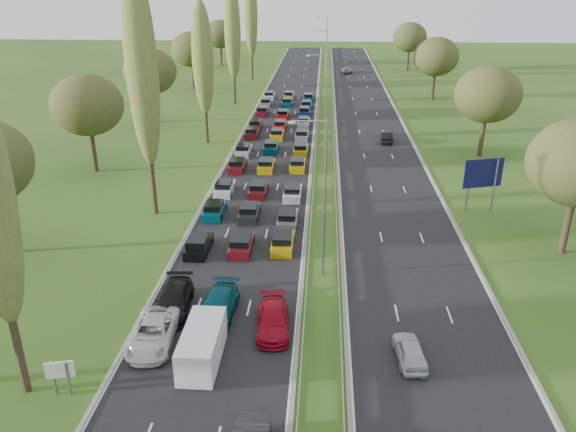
# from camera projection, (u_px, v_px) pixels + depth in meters

# --- Properties ---
(ground) EXTENTS (260.00, 260.00, 0.00)m
(ground) POSITION_uv_depth(u_px,v_px,m) (325.00, 142.00, 76.50)
(ground) COLOR #2C4E18
(ground) RESTS_ON ground
(near_carriageway) EXTENTS (10.50, 215.00, 0.04)m
(near_carriageway) POSITION_uv_depth(u_px,v_px,m) (277.00, 137.00, 79.19)
(near_carriageway) COLOR black
(near_carriageway) RESTS_ON ground
(far_carriageway) EXTENTS (10.50, 215.00, 0.04)m
(far_carriageway) POSITION_uv_depth(u_px,v_px,m) (373.00, 138.00, 78.39)
(far_carriageway) COLOR black
(far_carriageway) RESTS_ON ground
(central_reservation) EXTENTS (2.36, 215.00, 0.32)m
(central_reservation) POSITION_uv_depth(u_px,v_px,m) (325.00, 134.00, 78.58)
(central_reservation) COLOR gray
(central_reservation) RESTS_ON ground
(lamp_columns) EXTENTS (0.18, 140.18, 12.00)m
(lamp_columns) POSITION_uv_depth(u_px,v_px,m) (326.00, 101.00, 72.31)
(lamp_columns) COLOR gray
(lamp_columns) RESTS_ON ground
(poplar_row) EXTENTS (2.80, 127.80, 22.44)m
(poplar_row) POSITION_uv_depth(u_px,v_px,m) (182.00, 60.00, 61.72)
(poplar_row) COLOR #2D2116
(poplar_row) RESTS_ON ground
(woodland_left) EXTENTS (8.00, 166.00, 11.10)m
(woodland_left) POSITION_uv_depth(u_px,v_px,m) (75.00, 112.00, 59.11)
(woodland_left) COLOR #2D2116
(woodland_left) RESTS_ON ground
(woodland_right) EXTENTS (8.00, 153.00, 11.10)m
(woodland_right) POSITION_uv_depth(u_px,v_px,m) (508.00, 110.00, 60.09)
(woodland_right) COLOR #2D2116
(woodland_right) RESTS_ON ground
(traffic_queue_fill) EXTENTS (9.06, 67.04, 0.80)m
(traffic_queue_fill) POSITION_uv_depth(u_px,v_px,m) (274.00, 143.00, 74.61)
(traffic_queue_fill) COLOR black
(traffic_queue_fill) RESTS_ON ground
(near_car_2) EXTENTS (2.85, 5.63, 1.53)m
(near_car_2) POSITION_uv_depth(u_px,v_px,m) (153.00, 333.00, 34.23)
(near_car_2) COLOR silver
(near_car_2) RESTS_ON near_carriageway
(near_car_3) EXTENTS (2.52, 5.50, 1.56)m
(near_car_3) POSITION_uv_depth(u_px,v_px,m) (174.00, 300.00, 37.70)
(near_car_3) COLOR black
(near_car_3) RESTS_ON near_carriageway
(near_car_7) EXTENTS (2.41, 5.44, 1.55)m
(near_car_7) POSITION_uv_depth(u_px,v_px,m) (218.00, 306.00, 36.99)
(near_car_7) COLOR #043F4A
(near_car_7) RESTS_ON near_carriageway
(near_car_11) EXTENTS (2.41, 5.15, 1.45)m
(near_car_11) POSITION_uv_depth(u_px,v_px,m) (273.00, 320.00, 35.62)
(near_car_11) COLOR maroon
(near_car_11) RESTS_ON near_carriageway
(far_car_0) EXTENTS (1.86, 3.99, 1.32)m
(far_car_0) POSITION_uv_depth(u_px,v_px,m) (410.00, 351.00, 32.77)
(far_car_0) COLOR #B7BEC1
(far_car_0) RESTS_ON far_carriageway
(far_car_1) EXTENTS (1.80, 4.46, 1.44)m
(far_car_1) POSITION_uv_depth(u_px,v_px,m) (387.00, 137.00, 76.33)
(far_car_1) COLOR black
(far_car_1) RESTS_ON far_carriageway
(far_car_2) EXTENTS (2.46, 4.95, 1.35)m
(far_car_2) POSITION_uv_depth(u_px,v_px,m) (347.00, 70.00, 131.50)
(far_car_2) COLOR gray
(far_car_2) RESTS_ON far_carriageway
(white_van_rear) EXTENTS (2.07, 5.29, 2.13)m
(white_van_rear) POSITION_uv_depth(u_px,v_px,m) (203.00, 343.00, 32.81)
(white_van_rear) COLOR white
(white_van_rear) RESTS_ON near_carriageway
(info_sign) EXTENTS (1.48, 0.46, 2.10)m
(info_sign) POSITION_uv_depth(u_px,v_px,m) (60.00, 373.00, 29.85)
(info_sign) COLOR gray
(info_sign) RESTS_ON ground
(direction_sign) EXTENTS (3.86, 1.26, 5.20)m
(direction_sign) POSITION_uv_depth(u_px,v_px,m) (483.00, 175.00, 52.82)
(direction_sign) COLOR gray
(direction_sign) RESTS_ON ground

